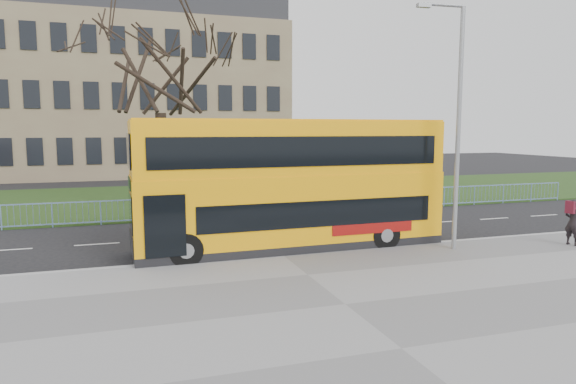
{
  "coord_description": "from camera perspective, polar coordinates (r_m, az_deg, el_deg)",
  "views": [
    {
      "loc": [
        -4.96,
        -17.65,
        4.3
      ],
      "look_at": [
        1.05,
        1.0,
        1.89
      ],
      "focal_mm": 32.0,
      "sensor_mm": 36.0,
      "label": 1
    }
  ],
  "objects": [
    {
      "name": "ground",
      "position": [
        18.83,
        -2.13,
        -6.18
      ],
      "size": [
        120.0,
        120.0,
        0.0
      ],
      "primitive_type": "plane",
      "color": "black",
      "rests_on": "ground"
    },
    {
      "name": "pavement",
      "position": [
        12.7,
        6.37,
        -12.53
      ],
      "size": [
        80.0,
        10.5,
        0.12
      ],
      "primitive_type": "cube",
      "color": "slate",
      "rests_on": "ground"
    },
    {
      "name": "kerb",
      "position": [
        17.37,
        -0.73,
        -7.08
      ],
      "size": [
        80.0,
        0.2,
        0.14
      ],
      "primitive_type": "cube",
      "color": "#9B9B9E",
      "rests_on": "ground"
    },
    {
      "name": "grass_verge",
      "position": [
        32.61,
        -8.97,
        -0.56
      ],
      "size": [
        80.0,
        15.4,
        0.08
      ],
      "primitive_type": "cube",
      "color": "#213814",
      "rests_on": "ground"
    },
    {
      "name": "guard_railing",
      "position": [
        25.03,
        -6.24,
        -1.63
      ],
      "size": [
        40.0,
        0.12,
        1.1
      ],
      "primitive_type": null,
      "color": "#7699D2",
      "rests_on": "ground"
    },
    {
      "name": "bare_tree",
      "position": [
        27.77,
        -14.03,
        10.5
      ],
      "size": [
        8.4,
        8.4,
        12.0
      ],
      "primitive_type": null,
      "color": "black",
      "rests_on": "grass_verge"
    },
    {
      "name": "civic_building",
      "position": [
        52.71,
        -18.15,
        9.62
      ],
      "size": [
        30.0,
        15.0,
        14.0
      ],
      "primitive_type": "cube",
      "color": "#78634C",
      "rests_on": "ground"
    },
    {
      "name": "yellow_bus",
      "position": [
        18.13,
        0.33,
        1.16
      ],
      "size": [
        10.94,
        2.83,
        4.56
      ],
      "rotation": [
        0.0,
        0.0,
        0.02
      ],
      "color": "#FFAA0A",
      "rests_on": "ground"
    },
    {
      "name": "pedestrian",
      "position": [
        21.18,
        29.11,
        -2.96
      ],
      "size": [
        0.54,
        0.69,
        1.67
      ],
      "primitive_type": "imported",
      "rotation": [
        0.0,
        0.0,
        1.83
      ],
      "color": "black",
      "rests_on": "pavement"
    },
    {
      "name": "street_lamp",
      "position": [
        18.52,
        18.17,
        7.78
      ],
      "size": [
        1.75,
        0.3,
        8.27
      ],
      "rotation": [
        0.0,
        0.0,
        -0.08
      ],
      "color": "gray",
      "rests_on": "pavement"
    }
  ]
}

